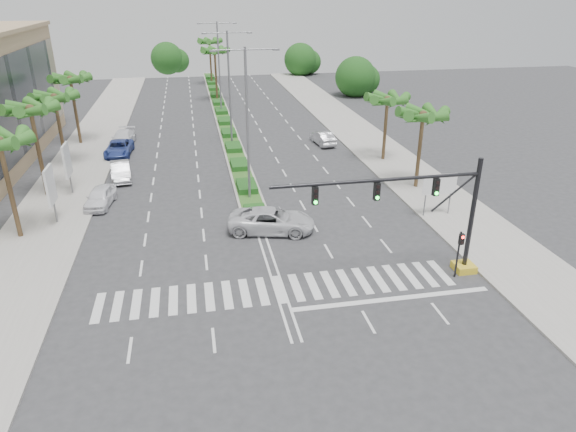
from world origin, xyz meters
name	(u,v)px	position (x,y,z in m)	size (l,w,h in m)	color
ground	(279,289)	(0.00, 0.00, 0.00)	(160.00, 160.00, 0.00)	#333335
footpath_right	(397,165)	(15.20, 20.00, 0.07)	(6.00, 120.00, 0.15)	gray
footpath_left	(69,186)	(-15.20, 20.00, 0.07)	(6.00, 120.00, 0.15)	gray
median	(222,115)	(0.00, 45.00, 0.10)	(2.20, 75.00, 0.20)	gray
median_grass	(222,114)	(0.00, 45.00, 0.22)	(1.80, 75.00, 0.04)	#2C551D
signal_gantry	(436,222)	(9.27, 0.00, 3.46)	(12.60, 1.20, 7.20)	gold
pedestrian_signal	(460,247)	(10.60, -0.68, 2.04)	(0.28, 0.36, 3.00)	black
direction_sign	(439,186)	(13.50, 7.99, 2.45)	(2.70, 0.11, 3.40)	slate
billboard_near	(50,186)	(-14.50, 12.00, 2.96)	(0.18, 2.10, 4.35)	slate
billboard_far	(67,161)	(-14.50, 18.00, 2.96)	(0.18, 2.10, 4.35)	slate
palm_left_mid	(31,112)	(-16.50, 18.00, 7.08)	(4.57, 4.68, 7.95)	brown
palm_left_far	(55,99)	(-16.50, 26.00, 6.50)	(4.57, 4.68, 7.35)	brown
palm_left_end	(70,81)	(-16.50, 34.00, 6.88)	(4.57, 4.68, 7.75)	brown
palm_right_near	(423,117)	(14.50, 14.00, 6.20)	(4.57, 4.68, 7.05)	brown
palm_right_far	(387,101)	(14.50, 22.00, 5.91)	(4.57, 4.68, 6.75)	brown
palm_median_a	(215,53)	(0.00, 55.00, 7.17)	(4.57, 4.68, 8.05)	brown
palm_median_b	(209,43)	(0.00, 70.00, 7.17)	(4.57, 4.68, 8.05)	brown
streetlight_near	(247,117)	(0.00, 14.00, 6.81)	(5.10, 0.25, 12.00)	slate
streetlight_mid	(229,83)	(0.00, 30.00, 6.81)	(5.10, 0.25, 12.00)	slate
streetlight_far	(219,63)	(0.00, 46.00, 6.81)	(5.10, 0.25, 12.00)	slate
car_parked_a	(100,197)	(-11.80, 14.94, 0.76)	(1.79, 4.44, 1.51)	white
car_parked_b	(121,171)	(-10.85, 21.13, 0.78)	(1.65, 4.73, 1.56)	#AFAFB4
car_parked_c	(119,148)	(-11.80, 28.79, 0.74)	(2.46, 5.34, 1.49)	#304493
car_parked_d	(123,138)	(-11.80, 32.72, 0.76)	(2.13, 5.24, 1.52)	white
car_crossing	(272,220)	(0.81, 7.73, 0.85)	(2.81, 6.10, 1.69)	silver
car_right	(323,138)	(9.97, 28.78, 0.74)	(1.57, 4.51, 1.49)	#BAB9BF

